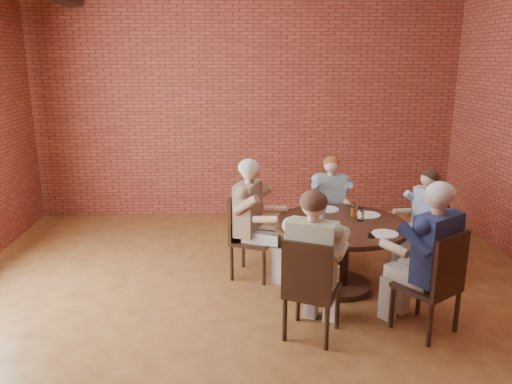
{
  "coord_description": "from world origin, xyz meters",
  "views": [
    {
      "loc": [
        -0.25,
        -4.24,
        2.44
      ],
      "look_at": [
        0.01,
        1.0,
        1.02
      ],
      "focal_mm": 35.0,
      "sensor_mm": 36.0,
      "label": 1
    }
  ],
  "objects_px": {
    "dining_table": "(340,242)",
    "diner_c": "(253,219)",
    "chair_b": "(329,215)",
    "chair_d": "(310,286)",
    "smartphone": "(371,236)",
    "diner_a": "(423,222)",
    "diner_e": "(429,258)",
    "chair_a": "(427,232)",
    "chair_e": "(437,281)",
    "diner_d": "(313,265)",
    "chair_c": "(246,233)",
    "diner_b": "(330,206)"
  },
  "relations": [
    {
      "from": "dining_table",
      "to": "diner_c",
      "type": "bearing_deg",
      "value": 158.49
    },
    {
      "from": "chair_b",
      "to": "chair_d",
      "type": "relative_size",
      "value": 0.94
    },
    {
      "from": "chair_d",
      "to": "smartphone",
      "type": "relative_size",
      "value": 7.68
    },
    {
      "from": "chair_b",
      "to": "diner_a",
      "type": "bearing_deg",
      "value": -31.49
    },
    {
      "from": "diner_e",
      "to": "smartphone",
      "type": "height_order",
      "value": "diner_e"
    },
    {
      "from": "chair_d",
      "to": "smartphone",
      "type": "bearing_deg",
      "value": -114.1
    },
    {
      "from": "chair_a",
      "to": "smartphone",
      "type": "height_order",
      "value": "chair_a"
    },
    {
      "from": "chair_a",
      "to": "diner_e",
      "type": "relative_size",
      "value": 0.62
    },
    {
      "from": "diner_a",
      "to": "chair_e",
      "type": "relative_size",
      "value": 1.25
    },
    {
      "from": "dining_table",
      "to": "smartphone",
      "type": "bearing_deg",
      "value": -64.05
    },
    {
      "from": "chair_b",
      "to": "chair_a",
      "type": "bearing_deg",
      "value": -28.76
    },
    {
      "from": "diner_c",
      "to": "chair_d",
      "type": "height_order",
      "value": "diner_c"
    },
    {
      "from": "diner_a",
      "to": "chair_d",
      "type": "distance_m",
      "value": 2.06
    },
    {
      "from": "diner_d",
      "to": "chair_e",
      "type": "relative_size",
      "value": 1.39
    },
    {
      "from": "chair_c",
      "to": "diner_e",
      "type": "bearing_deg",
      "value": -107.47
    },
    {
      "from": "diner_c",
      "to": "dining_table",
      "type": "bearing_deg",
      "value": -90.0
    },
    {
      "from": "diner_a",
      "to": "smartphone",
      "type": "xyz_separation_m",
      "value": [
        -0.84,
        -0.8,
        0.14
      ]
    },
    {
      "from": "chair_e",
      "to": "chair_d",
      "type": "bearing_deg",
      "value": -32.02
    },
    {
      "from": "chair_b",
      "to": "smartphone",
      "type": "xyz_separation_m",
      "value": [
        0.12,
        -1.5,
        0.26
      ]
    },
    {
      "from": "chair_b",
      "to": "chair_c",
      "type": "distance_m",
      "value": 1.29
    },
    {
      "from": "chair_b",
      "to": "diner_d",
      "type": "xyz_separation_m",
      "value": [
        -0.54,
        -2.0,
        0.19
      ]
    },
    {
      "from": "chair_d",
      "to": "diner_d",
      "type": "height_order",
      "value": "diner_d"
    },
    {
      "from": "diner_c",
      "to": "chair_d",
      "type": "distance_m",
      "value": 1.45
    },
    {
      "from": "diner_d",
      "to": "chair_c",
      "type": "bearing_deg",
      "value": -41.73
    },
    {
      "from": "diner_a",
      "to": "chair_c",
      "type": "distance_m",
      "value": 2.05
    },
    {
      "from": "diner_c",
      "to": "diner_d",
      "type": "xyz_separation_m",
      "value": [
        0.47,
        -1.29,
        -0.0
      ]
    },
    {
      "from": "diner_b",
      "to": "diner_e",
      "type": "xyz_separation_m",
      "value": [
        0.51,
        -1.9,
        0.08
      ]
    },
    {
      "from": "diner_c",
      "to": "smartphone",
      "type": "xyz_separation_m",
      "value": [
        1.12,
        -0.79,
        0.07
      ]
    },
    {
      "from": "diner_b",
      "to": "smartphone",
      "type": "bearing_deg",
      "value": -80.21
    },
    {
      "from": "diner_b",
      "to": "chair_d",
      "type": "height_order",
      "value": "diner_b"
    },
    {
      "from": "diner_c",
      "to": "chair_e",
      "type": "relative_size",
      "value": 1.39
    },
    {
      "from": "chair_b",
      "to": "smartphone",
      "type": "height_order",
      "value": "chair_b"
    },
    {
      "from": "chair_d",
      "to": "diner_e",
      "type": "bearing_deg",
      "value": -148.45
    },
    {
      "from": "chair_b",
      "to": "diner_d",
      "type": "bearing_deg",
      "value": -100.15
    },
    {
      "from": "diner_b",
      "to": "diner_c",
      "type": "height_order",
      "value": "diner_c"
    },
    {
      "from": "chair_b",
      "to": "diner_c",
      "type": "bearing_deg",
      "value": -139.97
    },
    {
      "from": "chair_b",
      "to": "smartphone",
      "type": "relative_size",
      "value": 7.21
    },
    {
      "from": "dining_table",
      "to": "diner_e",
      "type": "distance_m",
      "value": 1.1
    },
    {
      "from": "smartphone",
      "to": "diner_d",
      "type": "bearing_deg",
      "value": -127.19
    },
    {
      "from": "chair_b",
      "to": "chair_d",
      "type": "bearing_deg",
      "value": -100.59
    },
    {
      "from": "smartphone",
      "to": "diner_e",
      "type": "bearing_deg",
      "value": -35.38
    },
    {
      "from": "chair_a",
      "to": "diner_d",
      "type": "distance_m",
      "value": 2.05
    },
    {
      "from": "diner_a",
      "to": "dining_table",
      "type": "bearing_deg",
      "value": -90.0
    },
    {
      "from": "chair_a",
      "to": "diner_e",
      "type": "distance_m",
      "value": 1.41
    },
    {
      "from": "diner_a",
      "to": "smartphone",
      "type": "distance_m",
      "value": 1.16
    },
    {
      "from": "diner_c",
      "to": "diner_e",
      "type": "distance_m",
      "value": 1.97
    },
    {
      "from": "chair_c",
      "to": "smartphone",
      "type": "distance_m",
      "value": 1.48
    },
    {
      "from": "diner_a",
      "to": "chair_c",
      "type": "relative_size",
      "value": 1.28
    },
    {
      "from": "chair_b",
      "to": "diner_d",
      "type": "height_order",
      "value": "diner_d"
    },
    {
      "from": "chair_a",
      "to": "chair_e",
      "type": "distance_m",
      "value": 1.45
    }
  ]
}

